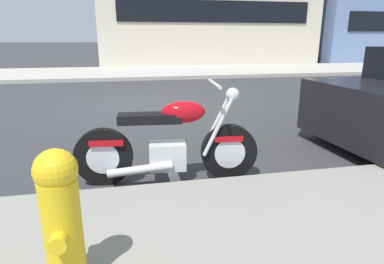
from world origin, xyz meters
name	(u,v)px	position (x,y,z in m)	size (l,w,h in m)	color
ground_plane	(147,105)	(0.00, 0.00, 0.00)	(260.00, 260.00, 0.00)	#333335
sidewalk_far_curb	(367,68)	(12.00, 7.22, 0.07)	(120.00, 5.00, 0.14)	#ADA89E
parking_stall_stripe	(171,168)	(0.00, -4.12, 0.00)	(0.12, 2.20, 0.01)	silver
parked_motorcycle	(169,145)	(-0.06, -4.48, 0.43)	(2.03, 0.62, 1.12)	black
fire_hydrant	(61,216)	(-0.90, -6.11, 0.59)	(0.24, 0.36, 0.85)	gold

